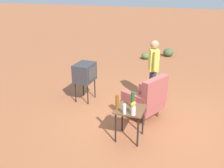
{
  "coord_description": "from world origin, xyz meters",
  "views": [
    {
      "loc": [
        5.1,
        1.01,
        2.94
      ],
      "look_at": [
        -0.21,
        -0.84,
        0.65
      ],
      "focal_mm": 39.45,
      "sensor_mm": 36.0,
      "label": 1
    }
  ],
  "objects_px": {
    "tv_on_stand": "(85,73)",
    "bottle_wine_green": "(133,100)",
    "bottle_tall_amber": "(117,102)",
    "flower_vase": "(133,108)",
    "side_table": "(130,113)",
    "soda_can_red": "(134,102)",
    "bottle_short_clear": "(124,109)",
    "armchair": "(146,99)",
    "person_standing": "(153,67)"
  },
  "relations": [
    {
      "from": "side_table",
      "to": "bottle_wine_green",
      "type": "xyz_separation_m",
      "value": [
        -0.09,
        0.02,
        0.26
      ]
    },
    {
      "from": "bottle_short_clear",
      "to": "flower_vase",
      "type": "relative_size",
      "value": 0.75
    },
    {
      "from": "soda_can_red",
      "to": "flower_vase",
      "type": "xyz_separation_m",
      "value": [
        0.42,
        0.08,
        0.09
      ]
    },
    {
      "from": "tv_on_stand",
      "to": "bottle_short_clear",
      "type": "height_order",
      "value": "tv_on_stand"
    },
    {
      "from": "soda_can_red",
      "to": "bottle_short_clear",
      "type": "height_order",
      "value": "bottle_short_clear"
    },
    {
      "from": "bottle_tall_amber",
      "to": "flower_vase",
      "type": "bearing_deg",
      "value": 70.71
    },
    {
      "from": "bottle_short_clear",
      "to": "bottle_wine_green",
      "type": "bearing_deg",
      "value": 167.99
    },
    {
      "from": "soda_can_red",
      "to": "bottle_wine_green",
      "type": "distance_m",
      "value": 0.15
    },
    {
      "from": "bottle_short_clear",
      "to": "soda_can_red",
      "type": "bearing_deg",
      "value": 169.24
    },
    {
      "from": "person_standing",
      "to": "flower_vase",
      "type": "height_order",
      "value": "person_standing"
    },
    {
      "from": "armchair",
      "to": "tv_on_stand",
      "type": "xyz_separation_m",
      "value": [
        -0.44,
        -1.75,
        0.28
      ]
    },
    {
      "from": "side_table",
      "to": "bottle_wine_green",
      "type": "height_order",
      "value": "bottle_wine_green"
    },
    {
      "from": "armchair",
      "to": "person_standing",
      "type": "xyz_separation_m",
      "value": [
        -1.03,
        -0.06,
        0.44
      ]
    },
    {
      "from": "bottle_wine_green",
      "to": "flower_vase",
      "type": "bearing_deg",
      "value": 17.59
    },
    {
      "from": "soda_can_red",
      "to": "bottle_tall_amber",
      "type": "xyz_separation_m",
      "value": [
        0.29,
        -0.27,
        0.09
      ]
    },
    {
      "from": "tv_on_stand",
      "to": "bottle_tall_amber",
      "type": "xyz_separation_m",
      "value": [
        1.45,
        1.37,
        0.05
      ]
    },
    {
      "from": "flower_vase",
      "to": "tv_on_stand",
      "type": "bearing_deg",
      "value": -132.36
    },
    {
      "from": "armchair",
      "to": "flower_vase",
      "type": "relative_size",
      "value": 4.0
    },
    {
      "from": "tv_on_stand",
      "to": "bottle_wine_green",
      "type": "height_order",
      "value": "tv_on_stand"
    },
    {
      "from": "person_standing",
      "to": "bottle_tall_amber",
      "type": "xyz_separation_m",
      "value": [
        2.04,
        -0.32,
        -0.11
      ]
    },
    {
      "from": "side_table",
      "to": "person_standing",
      "type": "distance_m",
      "value": 1.98
    },
    {
      "from": "bottle_tall_amber",
      "to": "armchair",
      "type": "bearing_deg",
      "value": 159.54
    },
    {
      "from": "side_table",
      "to": "tv_on_stand",
      "type": "relative_size",
      "value": 0.66
    },
    {
      "from": "bottle_wine_green",
      "to": "side_table",
      "type": "bearing_deg",
      "value": -12.77
    },
    {
      "from": "person_standing",
      "to": "soda_can_red",
      "type": "bearing_deg",
      "value": -1.58
    },
    {
      "from": "soda_can_red",
      "to": "person_standing",
      "type": "bearing_deg",
      "value": 178.42
    },
    {
      "from": "bottle_short_clear",
      "to": "bottle_tall_amber",
      "type": "xyz_separation_m",
      "value": [
        -0.14,
        -0.19,
        0.05
      ]
    },
    {
      "from": "bottle_wine_green",
      "to": "bottle_short_clear",
      "type": "distance_m",
      "value": 0.34
    },
    {
      "from": "tv_on_stand",
      "to": "bottle_short_clear",
      "type": "bearing_deg",
      "value": 44.5
    },
    {
      "from": "armchair",
      "to": "side_table",
      "type": "bearing_deg",
      "value": -8.76
    },
    {
      "from": "soda_can_red",
      "to": "bottle_wine_green",
      "type": "bearing_deg",
      "value": -6.97
    },
    {
      "from": "tv_on_stand",
      "to": "bottle_tall_amber",
      "type": "bearing_deg",
      "value": 43.41
    },
    {
      "from": "tv_on_stand",
      "to": "bottle_wine_green",
      "type": "xyz_separation_m",
      "value": [
        1.27,
        1.63,
        0.06
      ]
    },
    {
      "from": "tv_on_stand",
      "to": "bottle_tall_amber",
      "type": "height_order",
      "value": "tv_on_stand"
    },
    {
      "from": "person_standing",
      "to": "bottle_short_clear",
      "type": "relative_size",
      "value": 8.2
    },
    {
      "from": "armchair",
      "to": "person_standing",
      "type": "bearing_deg",
      "value": -176.67
    },
    {
      "from": "side_table",
      "to": "bottle_short_clear",
      "type": "xyz_separation_m",
      "value": [
        0.23,
        -0.05,
        0.2
      ]
    },
    {
      "from": "person_standing",
      "to": "flower_vase",
      "type": "relative_size",
      "value": 6.19
    },
    {
      "from": "person_standing",
      "to": "bottle_tall_amber",
      "type": "height_order",
      "value": "person_standing"
    },
    {
      "from": "soda_can_red",
      "to": "flower_vase",
      "type": "bearing_deg",
      "value": 11.49
    },
    {
      "from": "bottle_wine_green",
      "to": "flower_vase",
      "type": "xyz_separation_m",
      "value": [
        0.31,
        0.1,
        -0.01
      ]
    },
    {
      "from": "side_table",
      "to": "bottle_wine_green",
      "type": "relative_size",
      "value": 2.12
    },
    {
      "from": "person_standing",
      "to": "soda_can_red",
      "type": "xyz_separation_m",
      "value": [
        1.75,
        -0.05,
        -0.2
      ]
    },
    {
      "from": "armchair",
      "to": "flower_vase",
      "type": "height_order",
      "value": "armchair"
    },
    {
      "from": "armchair",
      "to": "flower_vase",
      "type": "distance_m",
      "value": 1.19
    },
    {
      "from": "armchair",
      "to": "bottle_short_clear",
      "type": "height_order",
      "value": "armchair"
    },
    {
      "from": "side_table",
      "to": "soda_can_red",
      "type": "height_order",
      "value": "soda_can_red"
    },
    {
      "from": "bottle_tall_amber",
      "to": "side_table",
      "type": "bearing_deg",
      "value": 112.28
    },
    {
      "from": "bottle_wine_green",
      "to": "person_standing",
      "type": "bearing_deg",
      "value": 178.1
    },
    {
      "from": "armchair",
      "to": "side_table",
      "type": "xyz_separation_m",
      "value": [
        0.92,
        -0.14,
        0.08
      ]
    }
  ]
}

